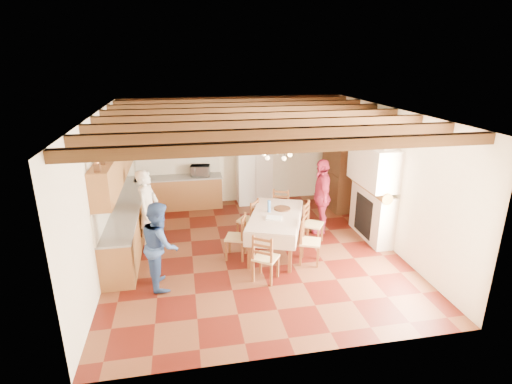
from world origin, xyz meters
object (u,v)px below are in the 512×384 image
(refrigerator, at_px, (253,169))
(dining_table, at_px, (276,218))
(chair_end_near, at_px, (266,257))
(chair_left_near, at_px, (236,236))
(chair_left_far, at_px, (248,219))
(chair_end_far, at_px, (280,211))
(chair_right_near, at_px, (310,241))
(hutch, at_px, (338,167))
(microwave, at_px, (200,171))
(person_woman_blue, at_px, (160,245))
(chair_right_far, at_px, (313,224))
(person_woman_red, at_px, (321,196))
(person_man, at_px, (148,210))

(refrigerator, relative_size, dining_table, 0.88)
(dining_table, height_order, chair_end_near, chair_end_near)
(refrigerator, bearing_deg, chair_left_near, -106.56)
(chair_left_far, bearing_deg, chair_end_far, 149.85)
(chair_left_near, xyz_separation_m, chair_end_far, (1.25, 1.24, 0.00))
(chair_right_near, bearing_deg, chair_left_far, 60.91)
(hutch, distance_m, chair_end_far, 2.36)
(dining_table, distance_m, microwave, 3.34)
(chair_right_near, bearing_deg, microwave, 51.51)
(person_woman_blue, distance_m, microwave, 4.06)
(chair_right_far, distance_m, person_woman_red, 0.84)
(refrigerator, relative_size, chair_left_near, 1.99)
(microwave, bearing_deg, dining_table, -57.25)
(chair_end_far, bearing_deg, chair_end_near, -87.79)
(chair_right_near, distance_m, chair_end_far, 1.75)
(hutch, distance_m, chair_left_far, 3.26)
(chair_right_near, distance_m, person_man, 3.53)
(chair_left_far, bearing_deg, chair_right_near, 73.56)
(refrigerator, distance_m, chair_end_near, 4.35)
(chair_left_far, bearing_deg, dining_table, 69.42)
(dining_table, bearing_deg, chair_end_far, 71.43)
(dining_table, xyz_separation_m, chair_left_far, (-0.48, 0.71, -0.29))
(chair_left_far, xyz_separation_m, person_woman_blue, (-1.88, -1.64, 0.33))
(microwave, bearing_deg, refrigerator, 13.32)
(chair_left_far, relative_size, chair_right_far, 1.00)
(person_woman_red, bearing_deg, dining_table, -47.23)
(dining_table, bearing_deg, person_woman_blue, -158.57)
(dining_table, height_order, chair_left_near, chair_left_near)
(hutch, distance_m, person_man, 5.22)
(microwave, bearing_deg, person_woman_red, -31.52)
(person_woman_blue, bearing_deg, chair_right_near, -92.23)
(chair_end_near, relative_size, person_woman_blue, 0.59)
(chair_left_far, distance_m, person_woman_blue, 2.51)
(chair_end_near, height_order, person_man, person_man)
(person_woman_blue, relative_size, person_woman_red, 0.90)
(hutch, bearing_deg, person_woman_blue, -147.93)
(person_man, height_order, person_woman_blue, person_man)
(person_woman_blue, xyz_separation_m, person_woman_red, (3.66, 1.73, 0.09))
(hutch, relative_size, chair_right_far, 2.40)
(dining_table, relative_size, chair_right_far, 2.26)
(refrigerator, xyz_separation_m, person_woman_blue, (-2.45, -4.09, -0.15))
(hutch, distance_m, person_woman_blue, 5.66)
(chair_left_far, distance_m, chair_end_near, 1.84)
(hutch, xyz_separation_m, dining_table, (-2.30, -2.28, -0.39))
(chair_end_far, height_order, person_woman_blue, person_woman_blue)
(chair_end_near, bearing_deg, person_woman_red, -97.31)
(chair_end_near, distance_m, person_woman_blue, 1.95)
(refrigerator, distance_m, chair_right_near, 3.87)
(person_man, distance_m, microwave, 2.65)
(refrigerator, bearing_deg, chair_end_far, -82.63)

